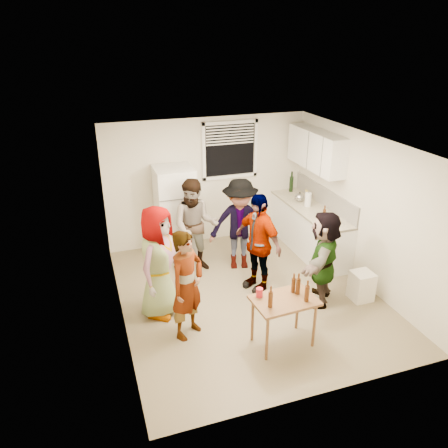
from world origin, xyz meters
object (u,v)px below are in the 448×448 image
object	(u,v)px
trash_bin	(362,285)
guest_back_right	(239,266)
refrigerator	(175,212)
guest_back_left	(196,268)
serving_table	(282,343)
wine_bottle	(291,191)
beer_bottle_table	(293,292)
blue_cup	(326,225)
guest_grey	(162,312)
guest_black	(256,287)
kettle	(299,201)
red_cup	(259,296)
beer_bottle_counter	(324,221)
guest_stripe	(189,333)
guest_orange	(319,300)

from	to	relation	value
trash_bin	guest_back_right	bearing A→B (deg)	132.29
refrigerator	guest_back_left	bearing A→B (deg)	-76.28
refrigerator	guest_back_right	distance (m)	1.57
refrigerator	serving_table	distance (m)	3.34
wine_bottle	guest_back_left	world-z (taller)	wine_bottle
guest_back_left	guest_back_right	world-z (taller)	guest_back_left
trash_bin	beer_bottle_table	size ratio (longest dim) A/B	2.24
serving_table	refrigerator	bearing A→B (deg)	103.58
trash_bin	blue_cup	bearing A→B (deg)	95.99
guest_grey	guest_black	size ratio (longest dim) A/B	1.04
kettle	red_cup	distance (m)	3.24
refrigerator	kettle	distance (m)	2.43
beer_bottle_counter	guest_back_left	size ratio (longest dim) A/B	0.13
guest_stripe	guest_back_right	world-z (taller)	guest_back_right
trash_bin	guest_back_right	world-z (taller)	trash_bin
beer_bottle_counter	guest_back_right	bearing A→B (deg)	161.95
blue_cup	guest_orange	distance (m)	1.34
trash_bin	red_cup	bearing A→B (deg)	-167.87
kettle	blue_cup	xyz separation A→B (m)	(-0.08, -1.16, 0.00)
beer_bottle_counter	guest_grey	distance (m)	3.20
guest_black	refrigerator	bearing A→B (deg)	-171.46
beer_bottle_counter	guest_stripe	distance (m)	3.12
refrigerator	trash_bin	xyz separation A→B (m)	(2.42, -2.54, -0.60)
blue_cup	beer_bottle_table	distance (m)	2.02
refrigerator	beer_bottle_counter	distance (m)	2.73
guest_orange	trash_bin	bearing A→B (deg)	113.70
blue_cup	guest_back_right	world-z (taller)	blue_cup
guest_grey	red_cup	bearing A→B (deg)	-93.89
wine_bottle	beer_bottle_counter	size ratio (longest dim) A/B	1.49
guest_stripe	refrigerator	bearing A→B (deg)	45.04
guest_back_right	guest_orange	xyz separation A→B (m)	(0.83, -1.45, 0.00)
beer_bottle_table	red_cup	size ratio (longest dim) A/B	1.72
red_cup	blue_cup	bearing A→B (deg)	37.68
beer_bottle_table	guest_back_right	distance (m)	2.20
guest_black	blue_cup	bearing A→B (deg)	74.52
beer_bottle_counter	guest_grey	xyz separation A→B (m)	(-3.03, -0.50, -0.90)
red_cup	guest_back_right	world-z (taller)	red_cup
guest_back_right	kettle	bearing A→B (deg)	34.69
beer_bottle_table	guest_stripe	world-z (taller)	beer_bottle_table
beer_bottle_counter	beer_bottle_table	xyz separation A→B (m)	(-1.41, -1.63, -0.19)
blue_cup	guest_back_left	size ratio (longest dim) A/B	0.07
beer_bottle_table	guest_back_left	xyz separation A→B (m)	(-0.76, 2.26, -0.71)
red_cup	guest_back_right	distance (m)	2.21
guest_stripe	guest_orange	distance (m)	2.19
kettle	guest_orange	xyz separation A→B (m)	(-0.62, -2.00, -0.90)
refrigerator	guest_grey	xyz separation A→B (m)	(-0.68, -1.88, -0.85)
blue_cup	red_cup	bearing A→B (deg)	-142.32
blue_cup	guest_back_right	distance (m)	1.75
guest_black	trash_bin	bearing A→B (deg)	37.56
wine_bottle	guest_black	bearing A→B (deg)	-129.12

